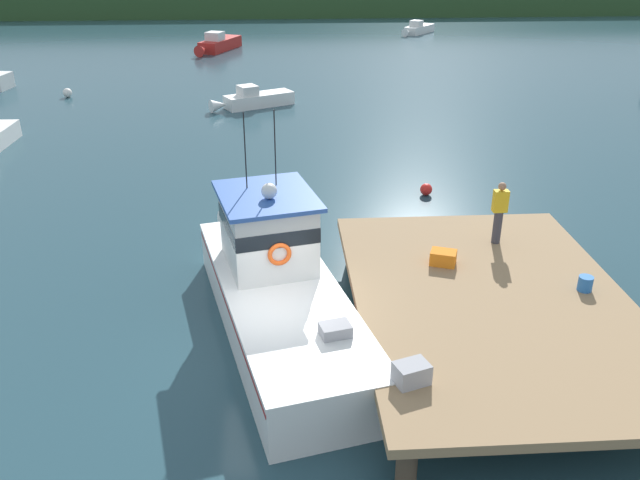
# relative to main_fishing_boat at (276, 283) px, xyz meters

# --- Properties ---
(ground_plane) EXTENTS (200.00, 200.00, 0.00)m
(ground_plane) POSITION_rel_main_fishing_boat_xyz_m (-0.07, -1.28, -1.01)
(ground_plane) COLOR #23424C
(dock) EXTENTS (6.00, 9.00, 1.20)m
(dock) POSITION_rel_main_fishing_boat_xyz_m (4.73, -1.28, 0.07)
(dock) COLOR #4C3D2D
(dock) RESTS_ON ground
(main_fishing_boat) EXTENTS (4.33, 9.95, 4.80)m
(main_fishing_boat) POSITION_rel_main_fishing_boat_xyz_m (0.00, 0.00, 0.00)
(main_fishing_boat) COLOR white
(main_fishing_boat) RESTS_ON ground
(crate_single_far) EXTENTS (0.72, 0.62, 0.34)m
(crate_single_far) POSITION_rel_main_fishing_boat_xyz_m (4.01, 0.35, 0.36)
(crate_single_far) COLOR orange
(crate_single_far) RESTS_ON dock
(crate_stack_near_edge) EXTENTS (0.71, 0.61, 0.39)m
(crate_stack_near_edge) POSITION_rel_main_fishing_boat_xyz_m (2.40, -4.12, 0.39)
(crate_stack_near_edge) COLOR #9E9EA3
(crate_stack_near_edge) RESTS_ON dock
(bait_bucket) EXTENTS (0.32, 0.32, 0.34)m
(bait_bucket) POSITION_rel_main_fishing_boat_xyz_m (6.86, -1.10, 0.36)
(bait_bucket) COLOR #2866B2
(bait_bucket) RESTS_ON dock
(deckhand_by_the_boat) EXTENTS (0.36, 0.22, 1.63)m
(deckhand_by_the_boat) POSITION_rel_main_fishing_boat_xyz_m (5.64, 1.45, 1.05)
(deckhand_by_the_boat) COLOR #383842
(deckhand_by_the_boat) RESTS_ON dock
(moored_boat_off_the_point) EXTENTS (3.50, 4.08, 1.15)m
(moored_boat_off_the_point) POSITION_rel_main_fishing_boat_xyz_m (12.50, 45.96, -0.61)
(moored_boat_off_the_point) COLOR white
(moored_boat_off_the_point) RESTS_ON ground
(moored_boat_far_left) EXTENTS (4.40, 2.85, 1.14)m
(moored_boat_far_left) POSITION_rel_main_fishing_boat_xyz_m (-1.10, 20.79, -0.61)
(moored_boat_far_left) COLOR white
(moored_boat_far_left) RESTS_ON ground
(moored_boat_mid_harbor) EXTENTS (3.23, 5.59, 1.42)m
(moored_boat_mid_harbor) POSITION_rel_main_fishing_boat_xyz_m (-4.25, 38.23, -0.52)
(moored_boat_mid_harbor) COLOR red
(moored_boat_mid_harbor) RESTS_ON ground
(mooring_buoy_outer) EXTENTS (0.49, 0.49, 0.49)m
(mooring_buoy_outer) POSITION_rel_main_fishing_boat_xyz_m (-11.38, 23.61, -0.76)
(mooring_buoy_outer) COLOR silver
(mooring_buoy_outer) RESTS_ON ground
(mooring_buoy_channel_marker) EXTENTS (0.42, 0.42, 0.42)m
(mooring_buoy_channel_marker) POSITION_rel_main_fishing_boat_xyz_m (5.25, 7.84, -0.80)
(mooring_buoy_channel_marker) COLOR red
(mooring_buoy_channel_marker) RESTS_ON ground
(far_shoreline) EXTENTS (120.00, 8.00, 2.40)m
(far_shoreline) POSITION_rel_main_fishing_boat_xyz_m (-0.07, 60.72, 0.19)
(far_shoreline) COLOR #284723
(far_shoreline) RESTS_ON ground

